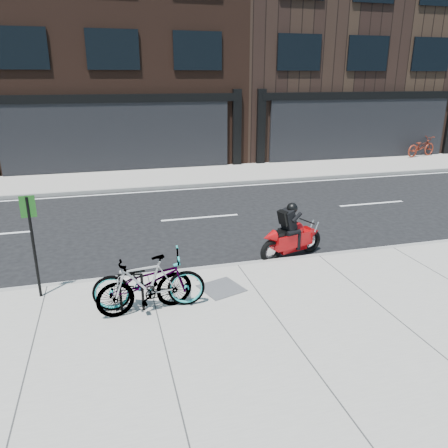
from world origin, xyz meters
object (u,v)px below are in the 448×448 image
object	(u,v)px
bicycle_rear	(145,285)
sign_post	(32,238)
motorcycle	(295,235)
bicycle_far	(421,147)
utility_grate	(221,288)
bike_rack	(131,288)
bicycle_front	(149,281)

from	to	relation	value
bicycle_rear	sign_post	world-z (taller)	sign_post
motorcycle	bicycle_far	bearing A→B (deg)	24.22
bicycle_rear	motorcycle	bearing A→B (deg)	109.59
bicycle_rear	bicycle_far	xyz separation A→B (m)	(15.60, 12.50, 0.00)
bicycle_rear	bicycle_far	size ratio (longest dim) A/B	0.87
bicycle_rear	bicycle_far	bearing A→B (deg)	120.80
bicycle_far	utility_grate	bearing A→B (deg)	116.32
bike_rack	bicycle_far	world-z (taller)	bicycle_far
bicycle_far	bike_rack	bearing A→B (deg)	113.95
utility_grate	sign_post	xyz separation A→B (m)	(-3.42, 0.61, 1.18)
bicycle_rear	utility_grate	world-z (taller)	bicycle_rear
bike_rack	utility_grate	bearing A→B (deg)	12.86
bicycle_rear	bicycle_front	bearing A→B (deg)	139.52
utility_grate	sign_post	distance (m)	3.66
sign_post	bicycle_rear	bearing A→B (deg)	-34.30
bicycle_rear	utility_grate	distance (m)	1.68
bicycle_front	motorcycle	xyz separation A→B (m)	(3.62, 1.80, -0.10)
bicycle_far	sign_post	size ratio (longest dim) A/B	0.99
bike_rack	bicycle_far	bearing A→B (deg)	38.07
bike_rack	sign_post	xyz separation A→B (m)	(-1.66, 1.01, 0.75)
bicycle_front	utility_grate	world-z (taller)	bicycle_front
bicycle_far	utility_grate	distance (m)	18.51
bicycle_front	bicycle_far	bearing A→B (deg)	-45.33
bicycle_far	utility_grate	xyz separation A→B (m)	(-14.08, -12.01, -0.51)
bike_rack	motorcycle	distance (m)	4.34
bike_rack	utility_grate	distance (m)	1.85
bicycle_front	sign_post	size ratio (longest dim) A/B	1.01
bike_rack	sign_post	world-z (taller)	sign_post
bike_rack	bicycle_front	size ratio (longest dim) A/B	0.37
bike_rack	bicycle_front	bearing A→B (deg)	6.78
bicycle_rear	sign_post	bearing A→B (deg)	-127.99
utility_grate	sign_post	bearing A→B (deg)	169.95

